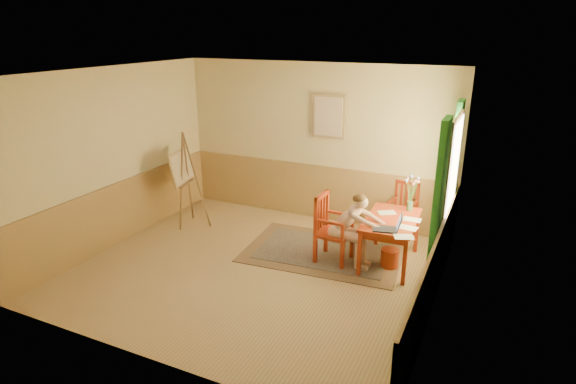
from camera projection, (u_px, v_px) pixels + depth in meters
The scene contains 14 objects.
room at pixel (255, 177), 6.49m from camera, with size 5.04×4.54×2.84m.
wainscot at pixel (280, 218), 7.47m from camera, with size 5.00×4.50×1.00m.
window at pixel (448, 182), 6.49m from camera, with size 0.12×2.01×2.20m.
wall_portrait at pixel (329, 117), 8.12m from camera, with size 0.60×0.05×0.76m.
rug at pixel (323, 252), 7.45m from camera, with size 2.51×1.77×0.02m.
table at pixel (391, 224), 6.90m from camera, with size 0.76×1.23×0.72m.
chair_left at pixel (331, 228), 7.04m from camera, with size 0.50×0.48×1.04m.
chair_back at pixel (403, 210), 7.89m from camera, with size 0.46×0.48×0.93m.
figure at pixel (350, 226), 6.86m from camera, with size 0.84×0.37×1.13m.
laptop at pixel (389, 227), 6.47m from camera, with size 0.43×0.32×0.23m.
papers at pixel (402, 224), 6.68m from camera, with size 0.72×1.04×0.00m.
vase at pixel (411, 195), 7.11m from camera, with size 0.21×0.27×0.54m.
wastebasket at pixel (390, 258), 6.95m from camera, with size 0.26×0.26×0.28m, color #B0411D.
easel at pixel (184, 171), 8.20m from camera, with size 0.62×0.75×1.68m.
Camera 1 is at (3.02, -5.43, 3.34)m, focal length 29.58 mm.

